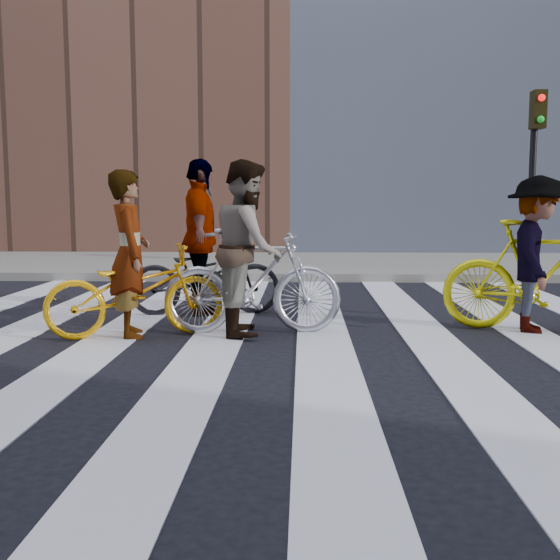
# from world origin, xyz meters

# --- Properties ---
(ground) EXTENTS (100.00, 100.00, 0.00)m
(ground) POSITION_xyz_m (0.00, 0.00, 0.00)
(ground) COLOR black
(ground) RESTS_ON ground
(sidewalk_far) EXTENTS (100.00, 5.00, 0.15)m
(sidewalk_far) POSITION_xyz_m (0.00, 7.50, 0.07)
(sidewalk_far) COLOR gray
(sidewalk_far) RESTS_ON ground
(zebra_crosswalk) EXTENTS (8.25, 10.00, 0.01)m
(zebra_crosswalk) POSITION_xyz_m (0.00, 0.00, 0.01)
(zebra_crosswalk) COLOR white
(zebra_crosswalk) RESTS_ON ground
(traffic_signal) EXTENTS (0.22, 0.42, 3.33)m
(traffic_signal) POSITION_xyz_m (4.40, 5.32, 2.28)
(traffic_signal) COLOR black
(traffic_signal) RESTS_ON ground
(bike_yellow_left) EXTENTS (1.95, 1.19, 0.97)m
(bike_yellow_left) POSITION_xyz_m (-1.42, 0.22, 0.48)
(bike_yellow_left) COLOR #F2AA0D
(bike_yellow_left) RESTS_ON ground
(bike_silver_mid) EXTENTS (1.93, 0.68, 1.14)m
(bike_silver_mid) POSITION_xyz_m (-0.20, 0.42, 0.57)
(bike_silver_mid) COLOR silver
(bike_silver_mid) RESTS_ON ground
(bike_yellow_right) EXTENTS (2.11, 1.11, 1.22)m
(bike_yellow_right) POSITION_xyz_m (2.89, 0.61, 0.61)
(bike_yellow_right) COLOR #FFF60E
(bike_yellow_right) RESTS_ON ground
(bike_dark_rear) EXTENTS (1.97, 0.98, 0.99)m
(bike_dark_rear) POSITION_xyz_m (-0.90, 1.61, 0.49)
(bike_dark_rear) COLOR black
(bike_dark_rear) RESTS_ON ground
(rider_left) EXTENTS (0.59, 0.73, 1.74)m
(rider_left) POSITION_xyz_m (-1.47, 0.22, 0.87)
(rider_left) COLOR slate
(rider_left) RESTS_ON ground
(rider_mid) EXTENTS (0.77, 0.95, 1.85)m
(rider_mid) POSITION_xyz_m (-0.25, 0.42, 0.92)
(rider_mid) COLOR slate
(rider_mid) RESTS_ON ground
(rider_right) EXTENTS (0.90, 1.22, 1.69)m
(rider_right) POSITION_xyz_m (2.84, 0.61, 0.84)
(rider_right) COLOR slate
(rider_right) RESTS_ON ground
(rider_rear) EXTENTS (0.67, 1.20, 1.94)m
(rider_rear) POSITION_xyz_m (-0.95, 1.61, 0.97)
(rider_rear) COLOR slate
(rider_rear) RESTS_ON ground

